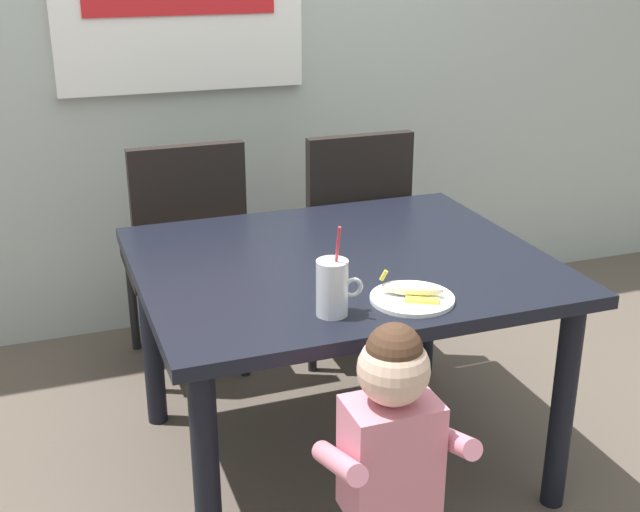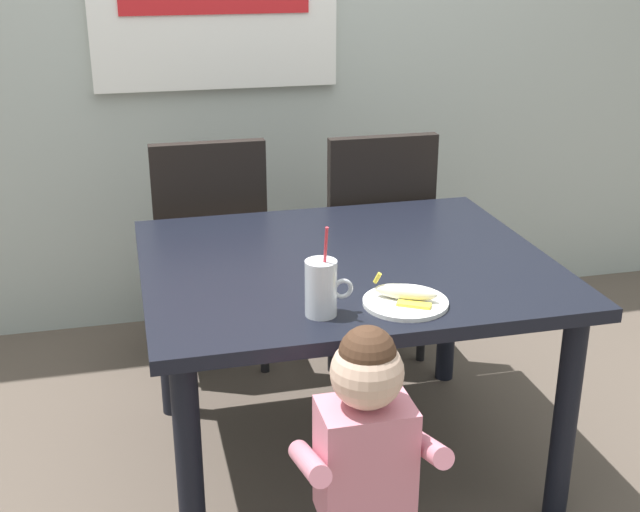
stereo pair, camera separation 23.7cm
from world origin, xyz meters
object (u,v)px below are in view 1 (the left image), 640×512
object	(u,v)px
dining_chair_right	(348,231)
toddler_standing	(391,444)
milk_cup	(333,291)
snack_plate	(412,299)
dining_chair_left	(186,246)
peeled_banana	(413,289)
dining_table	(341,287)

from	to	relation	value
dining_chair_right	toddler_standing	distance (m)	1.47
dining_chair_right	toddler_standing	world-z (taller)	dining_chair_right
milk_cup	snack_plate	xyz separation A→B (m)	(0.23, 0.01, -0.06)
dining_chair_right	snack_plate	bearing A→B (deg)	77.36
dining_chair_left	snack_plate	xyz separation A→B (m)	(0.41, -1.13, 0.19)
milk_cup	dining_chair_left	bearing A→B (deg)	98.66
toddler_standing	peeled_banana	distance (m)	0.46
dining_chair_left	peeled_banana	world-z (taller)	dining_chair_left
dining_chair_right	peeled_banana	distance (m)	1.11
dining_table	dining_chair_right	bearing A→B (deg)	66.68
peeled_banana	toddler_standing	bearing A→B (deg)	-121.96
dining_chair_left	dining_chair_right	bearing A→B (deg)	174.92
milk_cup	peeled_banana	bearing A→B (deg)	3.12
dining_chair_left	dining_chair_right	distance (m)	0.65
milk_cup	snack_plate	distance (m)	0.24
dining_chair_right	toddler_standing	size ratio (longest dim) A/B	1.15
snack_plate	peeled_banana	distance (m)	0.03
dining_chair_right	dining_table	bearing A→B (deg)	66.68
toddler_standing	milk_cup	xyz separation A→B (m)	(-0.03, 0.33, 0.27)
dining_table	peeled_banana	size ratio (longest dim) A/B	7.33
dining_chair_left	peeled_banana	xyz separation A→B (m)	(0.41, -1.12, 0.21)
dining_chair_left	dining_chair_right	size ratio (longest dim) A/B	1.00
dining_table	snack_plate	xyz separation A→B (m)	(0.07, -0.36, 0.10)
milk_cup	peeled_banana	size ratio (longest dim) A/B	1.49
dining_chair_left	toddler_standing	xyz separation A→B (m)	(0.20, -1.46, -0.02)
dining_table	snack_plate	bearing A→B (deg)	-79.58
dining_table	milk_cup	distance (m)	0.43
snack_plate	dining_table	bearing A→B (deg)	100.42
dining_chair_left	snack_plate	bearing A→B (deg)	109.84
dining_chair_left	milk_cup	distance (m)	1.17
milk_cup	peeled_banana	xyz separation A→B (m)	(0.24, 0.01, -0.04)
snack_plate	toddler_standing	bearing A→B (deg)	-121.88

